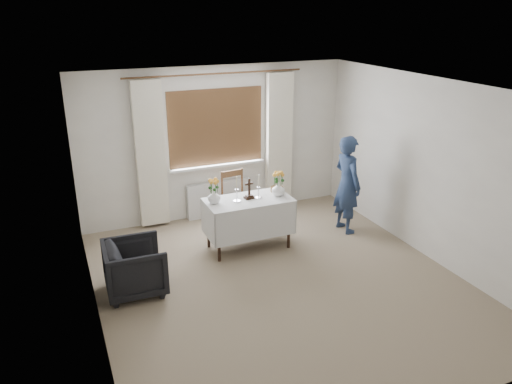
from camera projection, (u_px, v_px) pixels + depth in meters
ground at (280, 283)px, 6.46m from camera, size 5.00×5.00×0.00m
altar_table at (248, 224)px, 7.28m from camera, size 1.24×0.64×0.76m
wooden_chair at (237, 200)px, 7.96m from camera, size 0.46×0.46×0.91m
armchair at (135, 268)px, 6.15m from camera, size 0.75×0.73×0.66m
person at (347, 184)px, 7.72m from camera, size 0.40×0.58×1.54m
radiator at (219, 199)px, 8.44m from camera, size 1.10×0.10×0.60m
wooden_cross at (249, 189)px, 7.12m from camera, size 0.15×0.12×0.30m
candlestick_left at (237, 189)px, 7.00m from camera, size 0.14×0.14×0.38m
candlestick_right at (259, 187)px, 7.13m from camera, size 0.12×0.12×0.35m
flower_vase_left at (214, 197)px, 6.98m from camera, size 0.24×0.24×0.19m
flower_vase_right at (278, 189)px, 7.26m from camera, size 0.26×0.26×0.20m
wicker_basket at (277, 189)px, 7.44m from camera, size 0.19×0.19×0.07m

